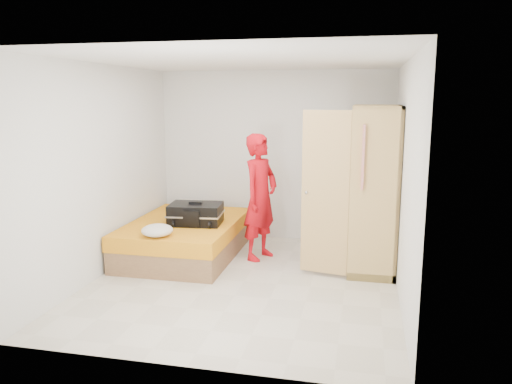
% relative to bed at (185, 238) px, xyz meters
% --- Properties ---
extents(room, '(4.00, 4.02, 2.60)m').
position_rel_bed_xyz_m(room, '(1.05, -0.82, 1.05)').
color(room, beige).
rests_on(room, ground).
extents(bed, '(1.42, 2.02, 0.50)m').
position_rel_bed_xyz_m(bed, '(0.00, 0.00, 0.00)').
color(bed, olive).
rests_on(bed, ground).
extents(wardrobe, '(1.16, 1.20, 2.10)m').
position_rel_bed_xyz_m(wardrobe, '(2.50, 0.04, 0.75)').
color(wardrobe, '#D2B766').
rests_on(wardrobe, ground).
extents(person, '(0.62, 0.74, 1.72)m').
position_rel_bed_xyz_m(person, '(1.05, 0.12, 0.61)').
color(person, red).
rests_on(person, ground).
extents(suitcase, '(0.76, 0.60, 0.31)m').
position_rel_bed_xyz_m(suitcase, '(0.20, -0.11, 0.39)').
color(suitcase, black).
rests_on(suitcase, bed).
extents(round_cushion, '(0.39, 0.39, 0.15)m').
position_rel_bed_xyz_m(round_cushion, '(-0.06, -0.81, 0.32)').
color(round_cushion, silver).
rests_on(round_cushion, bed).
extents(pillow, '(0.56, 0.30, 0.10)m').
position_rel_bed_xyz_m(pillow, '(-0.18, 0.85, 0.30)').
color(pillow, silver).
rests_on(pillow, bed).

